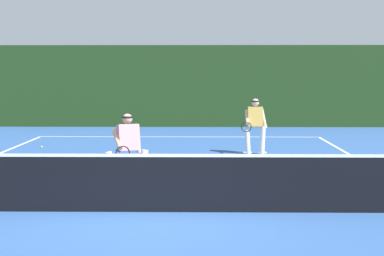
% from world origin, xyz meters
% --- Properties ---
extents(ground_plane, '(80.00, 80.00, 0.00)m').
position_xyz_m(ground_plane, '(0.00, 0.00, 0.00)').
color(ground_plane, '#305797').
extents(court_line_baseline_far, '(10.15, 0.10, 0.01)m').
position_xyz_m(court_line_baseline_far, '(0.00, 11.64, 0.00)').
color(court_line_baseline_far, white).
rests_on(court_line_baseline_far, ground_plane).
extents(court_line_service, '(8.28, 0.10, 0.01)m').
position_xyz_m(court_line_service, '(0.00, 6.50, 0.00)').
color(court_line_service, white).
rests_on(court_line_service, ground_plane).
extents(court_line_centre, '(0.10, 6.40, 0.01)m').
position_xyz_m(court_line_centre, '(0.00, 3.20, 0.00)').
color(court_line_centre, white).
rests_on(court_line_centre, ground_plane).
extents(tennis_net, '(11.13, 0.09, 1.06)m').
position_xyz_m(tennis_net, '(0.00, 0.00, 0.51)').
color(tennis_net, '#1E4723').
rests_on(tennis_net, ground_plane).
extents(player_near, '(0.90, 0.95, 1.54)m').
position_xyz_m(player_near, '(-0.71, 2.12, 0.84)').
color(player_near, silver).
rests_on(player_near, ground_plane).
extents(player_far, '(0.79, 0.89, 1.61)m').
position_xyz_m(player_far, '(2.35, 7.12, 0.89)').
color(player_far, silver).
rests_on(player_far, ground_plane).
extents(tennis_ball, '(0.07, 0.07, 0.07)m').
position_xyz_m(tennis_ball, '(-4.18, 8.44, 0.03)').
color(tennis_ball, '#D1E033').
rests_on(tennis_ball, ground_plane).
extents(back_fence_windscreen, '(21.84, 0.12, 3.48)m').
position_xyz_m(back_fence_windscreen, '(0.00, 15.55, 1.74)').
color(back_fence_windscreen, '#1E3916').
rests_on(back_fence_windscreen, ground_plane).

